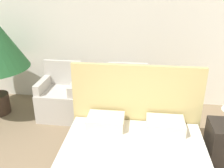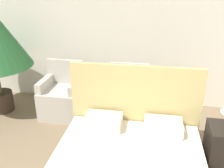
# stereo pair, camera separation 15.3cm
# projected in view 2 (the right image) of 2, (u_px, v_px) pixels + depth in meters

# --- Properties ---
(wall_back) EXTENTS (10.00, 0.06, 2.90)m
(wall_back) POSITION_uv_depth(u_px,v_px,m) (128.00, 22.00, 4.16)
(wall_back) COLOR silver
(wall_back) RESTS_ON ground_plane
(armchair_near_window_left) EXTENTS (0.64, 0.60, 0.88)m
(armchair_near_window_left) POSITION_uv_depth(u_px,v_px,m) (62.00, 99.00, 4.11)
(armchair_near_window_left) COLOR #B7B2A8
(armchair_near_window_left) RESTS_ON ground_plane
(armchair_near_window_right) EXTENTS (0.64, 0.60, 0.88)m
(armchair_near_window_right) POSITION_uv_depth(u_px,v_px,m) (127.00, 104.00, 3.95)
(armchair_near_window_right) COLOR #B7B2A8
(armchair_near_window_right) RESTS_ON ground_plane
(side_table) EXTENTS (0.31, 0.31, 0.41)m
(side_table) POSITION_uv_depth(u_px,v_px,m) (93.00, 107.00, 4.01)
(side_table) COLOR #B7AD93
(side_table) RESTS_ON ground_plane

